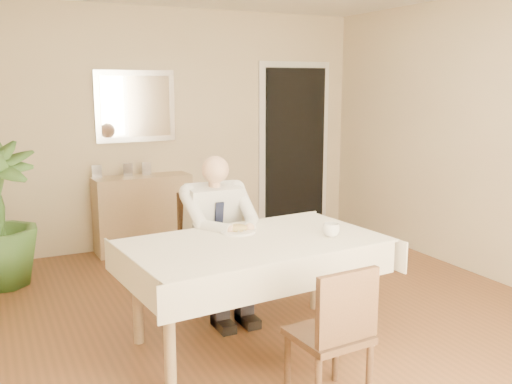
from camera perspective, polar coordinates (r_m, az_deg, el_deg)
name	(u,v)px	position (r m, az deg, el deg)	size (l,w,h in m)	color
room	(277,153)	(4.13, 2.12, 3.95)	(5.00, 5.02, 2.60)	brown
doorway	(294,149)	(7.05, 3.86, 4.34)	(0.96, 0.07, 2.10)	white
mirror	(136,106)	(6.28, -11.95, 8.37)	(0.86, 0.04, 0.76)	silver
dining_table	(254,252)	(3.88, -0.19, -6.02)	(1.81, 1.17, 0.75)	tan
chair_far	(208,241)	(4.71, -4.87, -4.89)	(0.48, 0.48, 0.93)	#482E1C
chair_near	(336,330)	(3.25, 7.99, -13.50)	(0.42, 0.42, 0.83)	#482E1C
seated_man	(221,229)	(4.40, -3.54, -3.70)	(0.48, 0.72, 1.24)	silver
plate	(238,231)	(4.06, -1.85, -3.93)	(0.26, 0.26, 0.02)	white
food	(238,228)	(4.05, -1.85, -3.63)	(0.14, 0.14, 0.06)	olive
knife	(246,230)	(4.02, -0.98, -3.83)	(0.01, 0.01, 0.13)	silver
fork	(236,231)	(3.98, -2.03, -3.95)	(0.01, 0.01, 0.13)	silver
coffee_mug	(331,230)	(3.96, 7.54, -3.80)	(0.12, 0.12, 0.09)	white
sideboard	(143,213)	(6.29, -11.21, -2.10)	(1.02, 0.35, 0.82)	tan
photo_frame_left	(97,172)	(6.14, -15.64, 1.96)	(0.10, 0.02, 0.14)	silver
photo_frame_center	(128,170)	(6.20, -12.69, 2.18)	(0.10, 0.02, 0.14)	silver
photo_frame_right	(146,169)	(6.26, -10.90, 2.32)	(0.10, 0.02, 0.14)	silver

